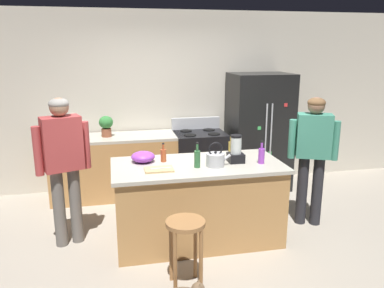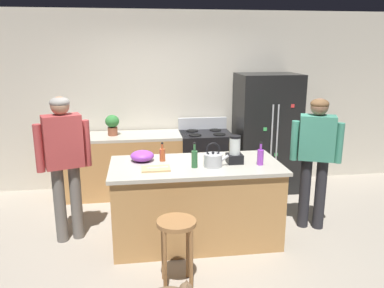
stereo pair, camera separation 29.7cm
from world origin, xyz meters
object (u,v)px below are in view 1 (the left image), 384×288
object	(u,v)px
person_by_island_left	(63,158)
tea_kettle	(216,159)
stove_range	(200,161)
refrigerator	(259,132)
blender_appliance	(236,151)
cutting_board	(159,169)
bar_stool	(186,236)
kitchen_island	(197,202)
bottle_cooking_sauce	(163,155)
bottle_soda	(261,155)
potted_plant	(106,125)
chef_knife	(161,168)
person_by_sink_right	(313,149)
mixing_bowl	(143,157)
bottle_olive_oil	(197,158)
bottle_vinegar	(231,147)

from	to	relation	value
person_by_island_left	tea_kettle	size ratio (longest dim) A/B	6.02
stove_range	refrigerator	bearing A→B (deg)	-1.52
blender_appliance	cutting_board	size ratio (longest dim) A/B	1.03
bar_stool	kitchen_island	bearing A→B (deg)	70.45
bottle_cooking_sauce	tea_kettle	distance (m)	0.60
bottle_soda	potted_plant	bearing A→B (deg)	135.02
blender_appliance	chef_knife	size ratio (longest dim) A/B	1.41
kitchen_island	person_by_sink_right	xyz separation A→B (m)	(1.45, 0.12, 0.51)
refrigerator	blender_appliance	world-z (taller)	refrigerator
person_by_sink_right	bottle_soda	size ratio (longest dim) A/B	6.24
tea_kettle	bottle_soda	bearing A→B (deg)	-0.93
bar_stool	bottle_soda	distance (m)	1.33
bar_stool	potted_plant	xyz separation A→B (m)	(-0.69, 2.40, 0.58)
blender_appliance	bottle_cooking_sauce	world-z (taller)	blender_appliance
tea_kettle	person_by_sink_right	bearing A→B (deg)	10.56
kitchen_island	blender_appliance	distance (m)	0.73
stove_range	bottle_cooking_sauce	size ratio (longest dim) A/B	5.06
refrigerator	bottle_cooking_sauce	size ratio (longest dim) A/B	8.25
blender_appliance	mixing_bowl	xyz separation A→B (m)	(-1.01, 0.22, -0.07)
stove_range	bottle_olive_oil	size ratio (longest dim) A/B	3.96
kitchen_island	stove_range	world-z (taller)	stove_range
stove_range	potted_plant	xyz separation A→B (m)	(-1.37, 0.03, 0.62)
stove_range	blender_appliance	bearing A→B (deg)	-87.96
person_by_island_left	bottle_vinegar	bearing A→B (deg)	2.61
person_by_island_left	cutting_board	size ratio (longest dim) A/B	5.53
bottle_cooking_sauce	bottle_olive_oil	bearing A→B (deg)	-41.37
bar_stool	cutting_board	world-z (taller)	cutting_board
bottle_soda	bottle_cooking_sauce	bearing A→B (deg)	164.54
person_by_island_left	person_by_sink_right	distance (m)	2.89
potted_plant	chef_knife	distance (m)	1.79
bottle_olive_oil	bottle_soda	world-z (taller)	bottle_olive_oil
person_by_sink_right	bottle_cooking_sauce	distance (m)	1.81
potted_plant	bottle_soda	world-z (taller)	potted_plant
stove_range	blender_appliance	world-z (taller)	blender_appliance
blender_appliance	tea_kettle	distance (m)	0.28
bottle_vinegar	bottle_olive_oil	bearing A→B (deg)	-140.28
person_by_sink_right	mixing_bowl	bearing A→B (deg)	177.89
bar_stool	blender_appliance	size ratio (longest dim) A/B	2.12
bottle_cooking_sauce	tea_kettle	world-z (taller)	tea_kettle
potted_plant	bottle_cooking_sauce	size ratio (longest dim) A/B	1.39
mixing_bowl	tea_kettle	xyz separation A→B (m)	(0.75, -0.31, 0.02)
potted_plant	blender_appliance	size ratio (longest dim) A/B	0.97
blender_appliance	bottle_cooking_sauce	xyz separation A→B (m)	(-0.79, 0.18, -0.05)
blender_appliance	bottle_soda	world-z (taller)	blender_appliance
refrigerator	person_by_island_left	xyz separation A→B (m)	(-2.75, -1.29, 0.11)
cutting_board	tea_kettle	bearing A→B (deg)	2.25
potted_plant	cutting_board	world-z (taller)	potted_plant
stove_range	cutting_board	bearing A→B (deg)	-116.25
refrigerator	mixing_bowl	size ratio (longest dim) A/B	6.71
chef_knife	bottle_olive_oil	bearing A→B (deg)	-1.14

